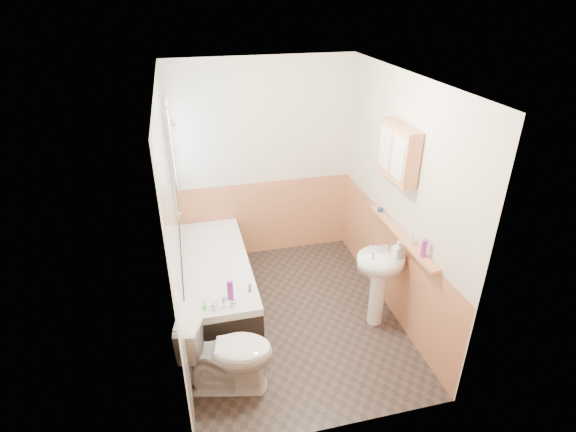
# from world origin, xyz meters

# --- Properties ---
(floor) EXTENTS (2.80, 2.80, 0.00)m
(floor) POSITION_xyz_m (0.00, 0.00, 0.00)
(floor) COLOR #2B221E
(floor) RESTS_ON ground
(ceiling) EXTENTS (2.80, 2.80, 0.00)m
(ceiling) POSITION_xyz_m (0.00, 0.00, 2.50)
(ceiling) COLOR white
(ceiling) RESTS_ON ground
(wall_back) EXTENTS (2.20, 0.02, 2.50)m
(wall_back) POSITION_xyz_m (0.00, 1.41, 1.25)
(wall_back) COLOR beige
(wall_back) RESTS_ON ground
(wall_front) EXTENTS (2.20, 0.02, 2.50)m
(wall_front) POSITION_xyz_m (0.00, -1.41, 1.25)
(wall_front) COLOR beige
(wall_front) RESTS_ON ground
(wall_left) EXTENTS (0.02, 2.80, 2.50)m
(wall_left) POSITION_xyz_m (-1.11, 0.00, 1.25)
(wall_left) COLOR beige
(wall_left) RESTS_ON ground
(wall_right) EXTENTS (0.02, 2.80, 2.50)m
(wall_right) POSITION_xyz_m (1.11, 0.00, 1.25)
(wall_right) COLOR beige
(wall_right) RESTS_ON ground
(wainscot_right) EXTENTS (0.01, 2.80, 1.00)m
(wainscot_right) POSITION_xyz_m (1.09, 0.00, 0.50)
(wainscot_right) COLOR tan
(wainscot_right) RESTS_ON wall_right
(wainscot_front) EXTENTS (2.20, 0.01, 1.00)m
(wainscot_front) POSITION_xyz_m (0.00, -1.39, 0.50)
(wainscot_front) COLOR tan
(wainscot_front) RESTS_ON wall_front
(wainscot_back) EXTENTS (2.20, 0.01, 1.00)m
(wainscot_back) POSITION_xyz_m (0.00, 1.39, 0.50)
(wainscot_back) COLOR tan
(wainscot_back) RESTS_ON wall_back
(tile_cladding_left) EXTENTS (0.01, 2.80, 2.50)m
(tile_cladding_left) POSITION_xyz_m (-1.09, 0.00, 1.25)
(tile_cladding_left) COLOR white
(tile_cladding_left) RESTS_ON wall_left
(tile_return_back) EXTENTS (0.75, 0.01, 1.50)m
(tile_return_back) POSITION_xyz_m (-0.73, 1.39, 1.75)
(tile_return_back) COLOR white
(tile_return_back) RESTS_ON wall_back
(window) EXTENTS (0.03, 0.79, 0.99)m
(window) POSITION_xyz_m (-1.06, 0.95, 1.65)
(window) COLOR white
(window) RESTS_ON wall_left
(bathtub) EXTENTS (0.70, 1.83, 0.68)m
(bathtub) POSITION_xyz_m (-0.73, 0.46, 0.28)
(bathtub) COLOR black
(bathtub) RESTS_ON floor
(shower_riser) EXTENTS (0.10, 0.08, 1.19)m
(shower_riser) POSITION_xyz_m (-1.04, 0.54, 1.75)
(shower_riser) COLOR silver
(shower_riser) RESTS_ON wall_left
(toilet) EXTENTS (0.87, 0.61, 0.78)m
(toilet) POSITION_xyz_m (-0.76, -0.76, 0.39)
(toilet) COLOR white
(toilet) RESTS_ON floor
(sink) EXTENTS (0.48, 0.39, 0.93)m
(sink) POSITION_xyz_m (0.84, -0.28, 0.59)
(sink) COLOR white
(sink) RESTS_ON floor
(pine_shelf) EXTENTS (0.10, 1.32, 0.03)m
(pine_shelf) POSITION_xyz_m (1.04, -0.25, 1.01)
(pine_shelf) COLOR tan
(pine_shelf) RESTS_ON wall_right
(medicine_cabinet) EXTENTS (0.15, 0.58, 0.52)m
(medicine_cabinet) POSITION_xyz_m (1.01, -0.04, 1.79)
(medicine_cabinet) COLOR tan
(medicine_cabinet) RESTS_ON wall_right
(foam_can) EXTENTS (0.06, 0.06, 0.17)m
(foam_can) POSITION_xyz_m (1.04, -0.67, 1.11)
(foam_can) COLOR purple
(foam_can) RESTS_ON pine_shelf
(green_bottle) EXTENTS (0.05, 0.05, 0.21)m
(green_bottle) POSITION_xyz_m (1.04, -0.45, 1.13)
(green_bottle) COLOR silver
(green_bottle) RESTS_ON pine_shelf
(black_jar) EXTENTS (0.07, 0.07, 0.04)m
(black_jar) POSITION_xyz_m (1.04, 0.25, 1.05)
(black_jar) COLOR navy
(black_jar) RESTS_ON pine_shelf
(soap_bottle) EXTENTS (0.13, 0.20, 0.08)m
(soap_bottle) POSITION_xyz_m (0.97, -0.34, 0.87)
(soap_bottle) COLOR silver
(soap_bottle) RESTS_ON sink
(clear_bottle) EXTENTS (0.04, 0.04, 0.09)m
(clear_bottle) POSITION_xyz_m (0.73, -0.32, 0.87)
(clear_bottle) COLOR silver
(clear_bottle) RESTS_ON sink
(blue_gel) EXTENTS (0.06, 0.04, 0.20)m
(blue_gel) POSITION_xyz_m (-0.65, -0.24, 0.64)
(blue_gel) COLOR purple
(blue_gel) RESTS_ON bathtub
(cream_jar) EXTENTS (0.11, 0.11, 0.05)m
(cream_jar) POSITION_xyz_m (-0.93, -0.31, 0.57)
(cream_jar) COLOR #59C647
(cream_jar) RESTS_ON bathtub
(orange_bottle) EXTENTS (0.04, 0.04, 0.09)m
(orange_bottle) POSITION_xyz_m (-0.46, -0.17, 0.58)
(orange_bottle) COLOR #388447
(orange_bottle) RESTS_ON bathtub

